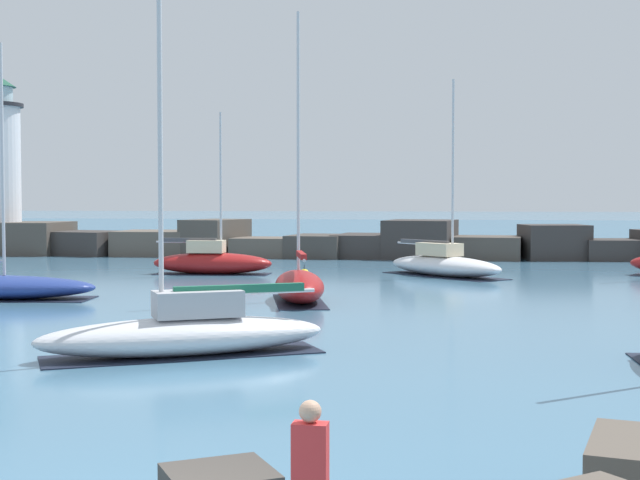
% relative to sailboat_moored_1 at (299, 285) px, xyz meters
% --- Properties ---
extents(open_sea_beyond, '(400.00, 116.00, 0.01)m').
position_rel_sailboat_moored_1_xyz_m(open_sea_beyond, '(2.89, 86.09, -0.64)').
color(open_sea_beyond, '#386684').
rests_on(open_sea_beyond, ground).
extents(breakwater_jetty, '(68.72, 6.50, 2.50)m').
position_rel_sailboat_moored_1_xyz_m(breakwater_jetty, '(4.43, 26.10, 0.29)').
color(breakwater_jetty, brown).
rests_on(breakwater_jetty, ground).
extents(sailboat_moored_1, '(3.16, 5.77, 10.80)m').
position_rel_sailboat_moored_1_xyz_m(sailboat_moored_1, '(0.00, 0.00, 0.00)').
color(sailboat_moored_1, maroon).
rests_on(sailboat_moored_1, ground).
extents(sailboat_moored_3, '(7.09, 5.10, 8.79)m').
position_rel_sailboat_moored_1_xyz_m(sailboat_moored_3, '(-0.54, -11.68, -0.07)').
color(sailboat_moored_3, silver).
rests_on(sailboat_moored_3, ground).
extents(sailboat_moored_4, '(6.85, 6.66, 9.72)m').
position_rel_sailboat_moored_1_xyz_m(sailboat_moored_4, '(4.94, 12.40, -0.04)').
color(sailboat_moored_4, white).
rests_on(sailboat_moored_4, ground).
extents(sailboat_moored_6, '(6.28, 2.21, 8.28)m').
position_rel_sailboat_moored_1_xyz_m(sailboat_moored_6, '(-6.84, 11.55, 0.01)').
color(sailboat_moored_6, maroon).
rests_on(sailboat_moored_6, ground).
extents(mooring_buoy_orange_near, '(0.54, 0.54, 0.74)m').
position_rel_sailboat_moored_1_xyz_m(mooring_buoy_orange_near, '(-1.50, 8.86, -0.38)').
color(mooring_buoy_orange_near, yellow).
rests_on(mooring_buoy_orange_near, ground).
extents(person_on_rocks, '(0.36, 0.23, 1.76)m').
position_rel_sailboat_moored_1_xyz_m(person_on_rocks, '(4.74, -23.63, 0.34)').
color(person_on_rocks, '#282833').
rests_on(person_on_rocks, ground).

